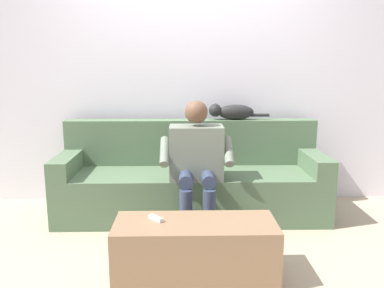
{
  "coord_description": "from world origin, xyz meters",
  "views": [
    {
      "loc": [
        0.08,
        3.39,
        1.36
      ],
      "look_at": [
        0.0,
        0.09,
        0.7
      ],
      "focal_mm": 37.13,
      "sensor_mm": 36.0,
      "label": 1
    }
  ],
  "objects_px": {
    "couch": "(191,182)",
    "remote_white": "(156,218)",
    "coffee_table": "(195,250)",
    "person_solo_seated": "(196,157)",
    "cat_on_backrest": "(231,112)"
  },
  "relations": [
    {
      "from": "cat_on_backrest",
      "to": "remote_white",
      "type": "xyz_separation_m",
      "value": [
        0.64,
        1.34,
        -0.53
      ]
    },
    {
      "from": "couch",
      "to": "remote_white",
      "type": "xyz_separation_m",
      "value": [
        0.25,
        1.1,
        0.09
      ]
    },
    {
      "from": "couch",
      "to": "coffee_table",
      "type": "xyz_separation_m",
      "value": [
        0.0,
        1.15,
        -0.11
      ]
    },
    {
      "from": "coffee_table",
      "to": "person_solo_seated",
      "type": "bearing_deg",
      "value": -92.42
    },
    {
      "from": "couch",
      "to": "remote_white",
      "type": "bearing_deg",
      "value": 77.12
    },
    {
      "from": "couch",
      "to": "coffee_table",
      "type": "bearing_deg",
      "value": 90.0
    },
    {
      "from": "person_solo_seated",
      "to": "cat_on_backrest",
      "type": "relative_size",
      "value": 1.86
    },
    {
      "from": "person_solo_seated",
      "to": "couch",
      "type": "bearing_deg",
      "value": -84.17
    },
    {
      "from": "coffee_table",
      "to": "remote_white",
      "type": "relative_size",
      "value": 8.94
    },
    {
      "from": "coffee_table",
      "to": "remote_white",
      "type": "distance_m",
      "value": 0.33
    },
    {
      "from": "couch",
      "to": "remote_white",
      "type": "distance_m",
      "value": 1.14
    },
    {
      "from": "coffee_table",
      "to": "cat_on_backrest",
      "type": "distance_m",
      "value": 1.61
    },
    {
      "from": "coffee_table",
      "to": "person_solo_seated",
      "type": "xyz_separation_m",
      "value": [
        -0.03,
        -0.81,
        0.42
      ]
    },
    {
      "from": "remote_white",
      "to": "couch",
      "type": "bearing_deg",
      "value": 125.17
    },
    {
      "from": "remote_white",
      "to": "cat_on_backrest",
      "type": "bearing_deg",
      "value": 112.52
    }
  ]
}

